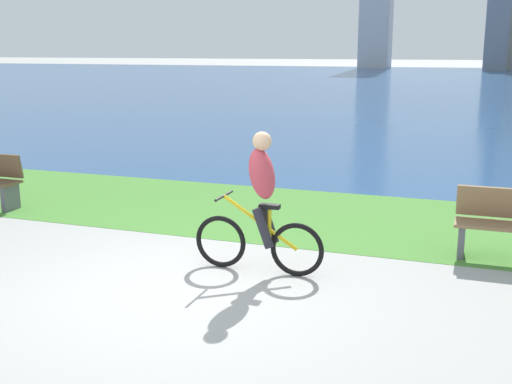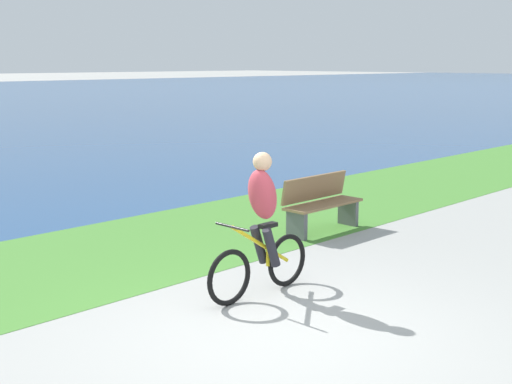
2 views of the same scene
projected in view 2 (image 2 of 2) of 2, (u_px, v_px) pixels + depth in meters
The scene contains 4 objects.
ground_plane at pixel (282, 334), 6.92m from camera, with size 300.00×300.00×0.00m, color #9E9E99.
grass_strip_bayside at pixel (82, 260), 9.50m from camera, with size 120.00×3.49×0.01m, color #478433.
cyclist_lead at pixel (261, 225), 7.95m from camera, with size 1.61×0.52×1.68m.
bench_far_along_path at pixel (321, 204), 11.06m from camera, with size 1.50×0.47×0.90m.
Camera 2 is at (-4.84, -4.39, 2.69)m, focal length 48.42 mm.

